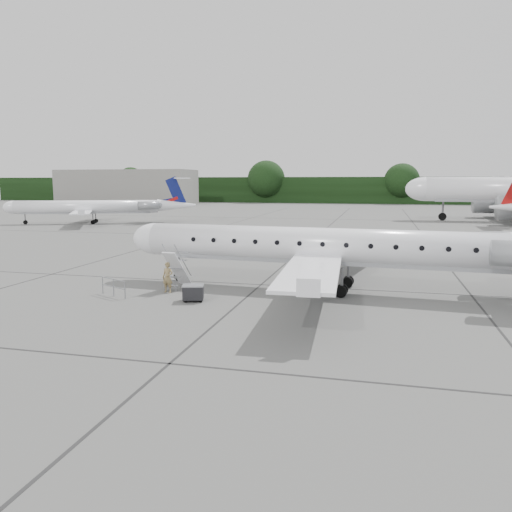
% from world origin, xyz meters
% --- Properties ---
extents(ground, '(320.00, 320.00, 0.00)m').
position_xyz_m(ground, '(0.00, 0.00, 0.00)').
color(ground, '#565654').
rests_on(ground, ground).
extents(treeline, '(260.00, 4.00, 8.00)m').
position_xyz_m(treeline, '(0.00, 130.00, 4.00)').
color(treeline, black).
rests_on(treeline, ground).
extents(terminal_building, '(40.00, 14.00, 10.00)m').
position_xyz_m(terminal_building, '(-70.00, 110.00, 5.00)').
color(terminal_building, gray).
rests_on(terminal_building, ground).
extents(main_regional_jet, '(30.99, 23.32, 7.58)m').
position_xyz_m(main_regional_jet, '(0.11, 4.16, 3.79)').
color(main_regional_jet, white).
rests_on(main_regional_jet, ground).
extents(airstair, '(1.01, 2.28, 2.37)m').
position_xyz_m(airstair, '(-8.95, 2.58, 1.19)').
color(airstair, white).
rests_on(airstair, ground).
extents(passenger, '(0.70, 0.50, 1.82)m').
position_xyz_m(passenger, '(-9.04, 1.32, 0.91)').
color(passenger, olive).
rests_on(passenger, ground).
extents(safety_railing, '(2.01, 1.04, 1.00)m').
position_xyz_m(safety_railing, '(-11.66, -0.35, 0.50)').
color(safety_railing, gray).
rests_on(safety_railing, ground).
extents(baggage_cart, '(1.33, 1.19, 0.97)m').
position_xyz_m(baggage_cart, '(-6.79, -0.36, 0.48)').
color(baggage_cart, black).
rests_on(baggage_cart, ground).
extents(bg_regional_left, '(33.26, 29.03, 7.28)m').
position_xyz_m(bg_regional_left, '(-41.51, 44.14, 3.64)').
color(bg_regional_left, white).
rests_on(bg_regional_left, ground).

